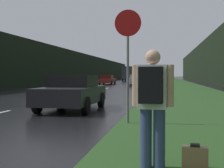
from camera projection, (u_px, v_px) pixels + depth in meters
grass_verge at (178, 86)px, 39.90m from camera, size 6.00×240.00×0.02m
lane_stripe_c at (58, 99)px, 17.33m from camera, size 0.12×3.00×0.01m
lane_stripe_d at (89, 92)px, 24.23m from camera, size 0.12×3.00×0.01m
lane_stripe_e at (106, 89)px, 31.13m from camera, size 0.12×3.00×0.01m
treeline_far_side at (67, 67)px, 52.71m from camera, size 2.00×140.00×5.51m
treeline_near_side at (215, 60)px, 48.63m from camera, size 2.00×140.00×7.50m
stop_sign at (128, 53)px, 8.66m from camera, size 0.74×0.07×3.17m
hitchhiker_with_backpack at (152, 101)px, 4.42m from camera, size 0.60×0.44×1.72m
suitcase at (195, 158)px, 4.46m from camera, size 0.38×0.18×0.37m
car_passing_near at (72, 92)px, 12.17m from camera, size 1.98×4.17×1.35m
car_passing_far at (136, 80)px, 39.12m from camera, size 1.82×4.53×1.43m
car_oncoming at (107, 80)px, 44.46m from camera, size 1.86×4.72×1.35m
delivery_truck at (129, 73)px, 71.34m from camera, size 2.63×7.34×3.26m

